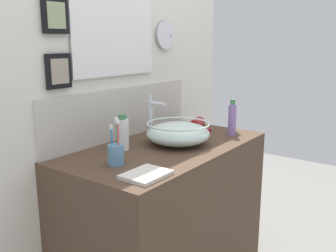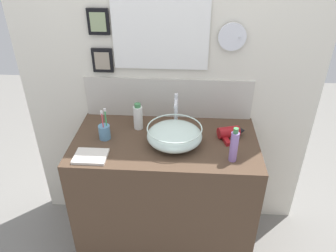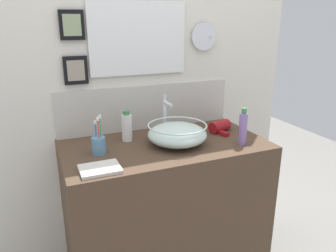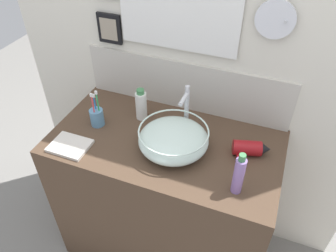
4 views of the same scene
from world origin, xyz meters
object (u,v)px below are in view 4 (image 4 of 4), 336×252
Objects in this scene: hand_towel at (70,146)px; shampoo_bottle at (239,175)px; soap_dispenser at (141,105)px; glass_bowl_sink at (173,139)px; hair_drier at (250,149)px; toothbrush_cup at (97,117)px; faucet at (186,105)px.

shampoo_bottle is at bearing 2.02° from hand_towel.
shampoo_bottle is 0.64m from soap_dispenser.
glass_bowl_sink is 0.35m from hair_drier.
hair_drier is at bearing 4.70° from toothbrush_cup.
hand_towel is at bearing -124.15° from soap_dispenser.
toothbrush_cup is at bearing 176.04° from glass_bowl_sink.
toothbrush_cup is 0.77m from shampoo_bottle.
shampoo_bottle reaches higher than soap_dispenser.
shampoo_bottle is (-0.01, -0.23, 0.06)m from hair_drier.
shampoo_bottle is at bearing -43.42° from faucet.
shampoo_bottle reaches higher than hair_drier.
faucet is 0.45m from shampoo_bottle.
glass_bowl_sink is 1.79× the size of hand_towel.
glass_bowl_sink is at bearing -164.83° from hair_drier.
toothbrush_cup reaches higher than glass_bowl_sink.
soap_dispenser is at bearing 55.85° from hand_towel.
hair_drier is (0.34, -0.08, -0.10)m from faucet.
hand_towel is (-0.04, -0.20, -0.04)m from toothbrush_cup.
faucet is (0.00, 0.17, 0.08)m from glass_bowl_sink.
shampoo_bottle is 1.18× the size of soap_dispenser.
soap_dispenser is 0.96× the size of hand_towel.
glass_bowl_sink is 0.19m from faucet.
glass_bowl_sink is at bearing -3.96° from toothbrush_cup.
toothbrush_cup is 0.20m from hand_towel.
hand_towel is at bearing -100.53° from toothbrush_cup.
shampoo_bottle is (0.75, -0.17, 0.05)m from toothbrush_cup.
faucet is 1.17× the size of toothbrush_cup.
hair_drier is 0.24m from shampoo_bottle.
toothbrush_cup is at bearing -144.60° from soap_dispenser.
shampoo_bottle reaches higher than glass_bowl_sink.
faucet is 1.31× the size of hand_towel.
shampoo_bottle is (0.33, -0.31, -0.04)m from faucet.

